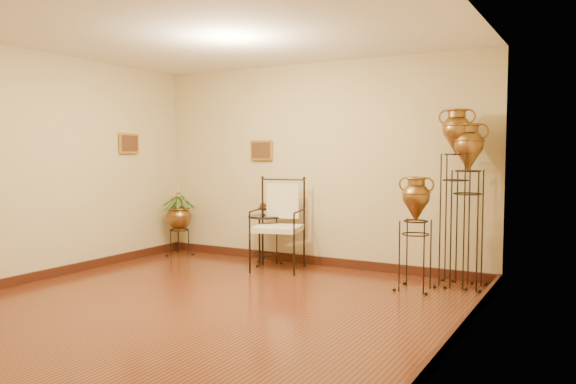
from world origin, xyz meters
The scene contains 8 objects.
ground centered at (0.00, 0.00, 0.00)m, with size 5.00×5.00×0.00m, color maroon.
room_shell centered at (-0.01, 0.01, 1.73)m, with size 5.02×5.02×2.81m.
amphora_tall centered at (2.01, 2.15, 1.07)m, with size 0.54×0.54×2.09m.
amphora_mid centered at (2.15, 2.15, 0.97)m, with size 0.55×0.55×1.93m.
amphora_short centered at (1.67, 1.73, 0.66)m, with size 0.41×0.41×1.32m.
planter_urn centered at (-2.15, 2.15, 0.62)m, with size 0.71×0.71×1.11m.
armchair centered at (-0.24, 1.90, 0.61)m, with size 0.82×0.79×1.22m.
side_table centered at (-0.60, 2.15, 0.36)m, with size 0.61×0.61×0.87m.
Camera 1 is at (3.50, -4.49, 1.56)m, focal length 35.00 mm.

